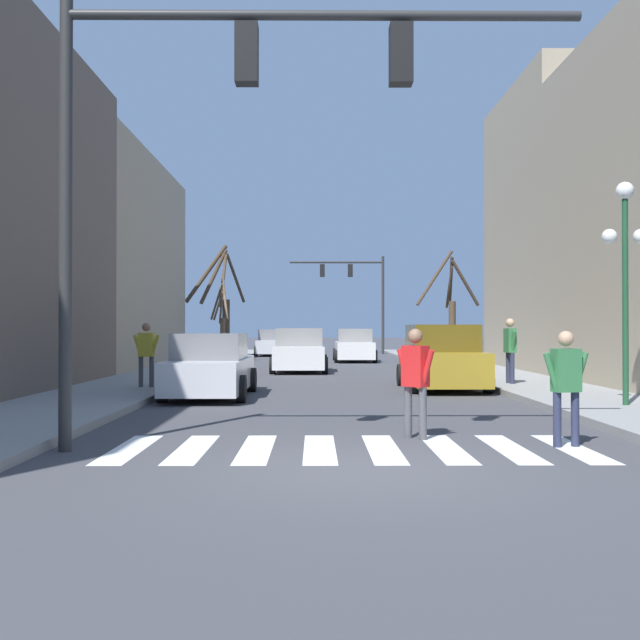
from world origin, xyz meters
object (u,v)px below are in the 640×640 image
car_parked_left_mid (211,367)px  pedestrian_near_right_corner (146,349)px  car_parked_left_near (274,343)px  street_tree_left_far (221,302)px  street_tree_right_mid (451,311)px  pedestrian_on_right_sidewalk (510,345)px  car_at_intersection (354,346)px  street_tree_left_near (222,322)px  street_lamp_right_corner (625,247)px  car_driving_away_lane (442,359)px  pedestrian_on_left_sidewalk (415,374)px  car_parked_left_far (299,352)px  traffic_signal_far (357,283)px  pedestrian_crossing_street (566,378)px  traffic_signal_near (216,112)px

car_parked_left_mid → pedestrian_near_right_corner: 2.26m
car_parked_left_near → street_tree_left_far: bearing=147.2°
pedestrian_near_right_corner → street_tree_right_mid: street_tree_right_mid is taller
pedestrian_on_right_sidewalk → car_at_intersection: bearing=-174.2°
street_tree_left_near → street_lamp_right_corner: bearing=-63.8°
car_driving_away_lane → pedestrian_on_left_sidewalk: 9.49m
car_parked_left_far → street_tree_left_far: (-4.65, 12.88, 2.36)m
traffic_signal_far → car_parked_left_mid: bearing=-100.0°
pedestrian_on_left_sidewalk → pedestrian_near_right_corner: (-6.03, 8.30, 0.15)m
car_parked_left_mid → car_at_intersection: 19.89m
car_parked_left_far → car_parked_left_mid: bearing=-10.9°
car_driving_away_lane → street_tree_left_near: 18.49m
pedestrian_on_left_sidewalk → street_tree_left_far: (-6.79, 30.37, 2.15)m
car_parked_left_far → street_tree_left_far: bearing=-160.2°
street_tree_right_mid → car_parked_left_near: bearing=130.0°
street_lamp_right_corner → pedestrian_crossing_street: size_ratio=2.71×
car_parked_left_mid → car_at_intersection: (4.61, 19.35, 0.04)m
street_tree_right_mid → street_tree_left_near: bearing=169.9°
pedestrian_on_left_sidewalk → car_at_intersection: bearing=-43.1°
car_at_intersection → pedestrian_near_right_corner: bearing=160.3°
traffic_signal_near → car_driving_away_lane: 12.17m
car_parked_left_mid → street_lamp_right_corner: bearing=-111.6°
traffic_signal_far → street_tree_right_mid: bearing=-75.0°
street_lamp_right_corner → street_tree_left_far: (-11.55, 26.79, -0.20)m
car_parked_left_near → car_parked_left_far: size_ratio=1.16×
car_parked_left_mid → street_tree_right_mid: (9.08, 16.75, 1.80)m
pedestrian_near_right_corner → pedestrian_on_right_sidewalk: size_ratio=0.93×
car_parked_left_mid → car_driving_away_lane: (6.14, 2.17, 0.09)m
car_parked_left_mid → street_tree_left_near: size_ratio=1.15×
traffic_signal_far → car_at_intersection: (-0.76, -11.24, -3.87)m
car_parked_left_near → pedestrian_crossing_street: pedestrian_crossing_street is taller
pedestrian_on_right_sidewalk → car_parked_left_near: bearing=-168.2°
car_driving_away_lane → pedestrian_near_right_corner: 8.09m
street_tree_right_mid → pedestrian_on_right_sidewalk: bearing=-93.9°
car_parked_left_mid → car_at_intersection: bearing=-13.4°
car_parked_left_far → pedestrian_on_left_sidewalk: (2.15, -17.48, 0.21)m
pedestrian_on_right_sidewalk → pedestrian_near_right_corner: bearing=-89.0°
pedestrian_on_left_sidewalk → street_tree_right_mid: street_tree_right_mid is taller
pedestrian_crossing_street → car_at_intersection: bearing=-99.1°
pedestrian_near_right_corner → car_parked_left_near: bearing=92.9°
street_tree_left_near → pedestrian_on_left_sidewalk: bearing=-76.5°
car_at_intersection → traffic_signal_near: bearing=173.0°
car_parked_left_near → pedestrian_on_left_sidewalk: pedestrian_on_left_sidewalk is taller
pedestrian_on_left_sidewalk → pedestrian_crossing_street: (2.07, -0.79, -0.02)m
street_tree_left_far → street_tree_left_near: street_tree_left_far is taller
traffic_signal_far → car_parked_left_far: 20.86m
street_tree_right_mid → pedestrian_near_right_corner: bearing=-125.2°
pedestrian_crossing_street → pedestrian_on_left_sidewalk: bearing=-33.3°
street_lamp_right_corner → street_tree_left_far: bearing=113.3°
car_driving_away_lane → street_tree_left_near: (-8.17, 16.55, 1.17)m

